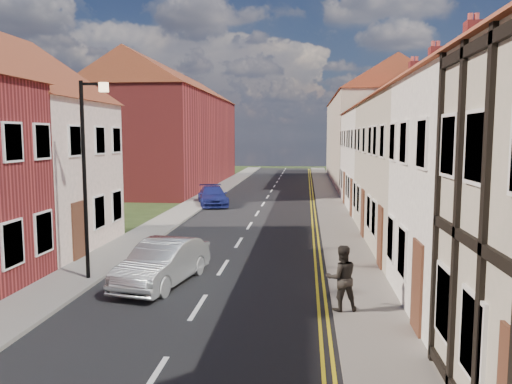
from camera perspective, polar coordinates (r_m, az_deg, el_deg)
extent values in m
cube|color=black|center=(25.02, -0.75, -3.89)|extent=(7.00, 90.00, 0.02)
cube|color=slate|center=(25.87, -10.50, -3.54)|extent=(1.80, 90.00, 0.12)
cube|color=slate|center=(24.91, 9.38, -3.91)|extent=(1.80, 90.00, 0.12)
cube|color=#BAAC9D|center=(19.17, 25.60, 1.34)|extent=(8.00, 5.00, 6.00)
cube|color=#BAAC9D|center=(24.30, 21.29, 2.47)|extent=(8.00, 5.80, 6.00)
cube|color=maroon|center=(22.36, 23.48, 15.46)|extent=(0.60, 0.60, 1.60)
cube|color=white|center=(29.53, 18.49, 3.20)|extent=(8.00, 5.00, 6.00)
cube|color=maroon|center=(27.89, 19.77, 13.70)|extent=(0.60, 0.60, 1.60)
cube|color=white|center=(34.81, 16.54, 3.70)|extent=(8.00, 5.80, 6.00)
cube|color=maroon|center=(32.73, 17.60, 12.64)|extent=(0.60, 0.60, 1.60)
cube|color=#BAAC9D|center=(49.89, 13.28, 5.69)|extent=(8.00, 24.00, 8.00)
cube|color=maroon|center=(46.07, -9.54, 5.72)|extent=(8.00, 24.00, 8.00)
cylinder|color=black|center=(15.98, -19.00, 1.17)|extent=(0.12, 0.12, 6.00)
cube|color=black|center=(15.86, -18.22, 11.65)|extent=(0.70, 0.08, 0.08)
cube|color=#FFD899|center=(15.71, -17.01, 11.38)|extent=(0.25, 0.15, 0.28)
imported|color=#999CA0|center=(15.49, -10.60, -7.94)|extent=(2.19, 4.29, 1.35)
imported|color=navy|center=(32.40, -4.96, -0.45)|extent=(2.85, 4.63, 1.25)
imported|color=black|center=(12.85, 9.76, -9.64)|extent=(0.92, 0.78, 1.66)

